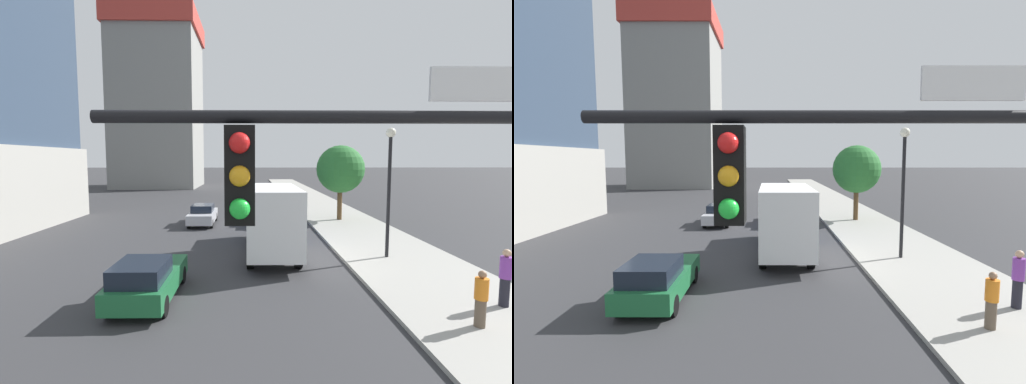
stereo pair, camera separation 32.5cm
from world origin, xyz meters
TOP-DOWN VIEW (x-y plane):
  - sidewalk at (8.46, 20.00)m, footprint 5.40×120.00m
  - construction_building at (-13.89, 60.56)m, footprint 14.07×13.63m
  - traffic_light_pole at (3.90, 3.47)m, footprint 6.48×0.48m
  - street_lamp at (7.89, 15.76)m, footprint 0.44×0.44m
  - street_tree at (8.27, 26.05)m, footprint 3.57×3.57m
  - car_silver at (-1.96, 25.04)m, footprint 1.77×4.32m
  - car_green at (-1.96, 11.14)m, footprint 1.83×4.26m
  - car_blue at (2.51, 25.40)m, footprint 1.93×4.66m
  - box_truck at (2.51, 16.80)m, footprint 2.38×7.91m
  - pedestrian_orange_shirt at (7.75, 8.82)m, footprint 0.34×0.34m
  - pedestrian_purple_shirt at (9.38, 10.15)m, footprint 0.34×0.34m

SIDE VIEW (x-z plane):
  - sidewalk at x=8.46m, z-range 0.00..0.15m
  - car_blue at x=2.51m, z-range 0.00..1.38m
  - car_silver at x=-1.96m, z-range -0.01..1.44m
  - car_green at x=-1.96m, z-range -0.01..1.49m
  - pedestrian_orange_shirt at x=7.75m, z-range 0.16..1.73m
  - pedestrian_purple_shirt at x=9.38m, z-range 0.18..1.99m
  - box_truck at x=2.51m, z-range 0.15..3.58m
  - street_tree at x=8.27m, z-range 1.15..6.77m
  - traffic_light_pole at x=3.90m, z-range 1.24..6.84m
  - street_lamp at x=7.89m, z-range 1.06..7.06m
  - construction_building at x=-13.89m, z-range -2.23..33.15m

